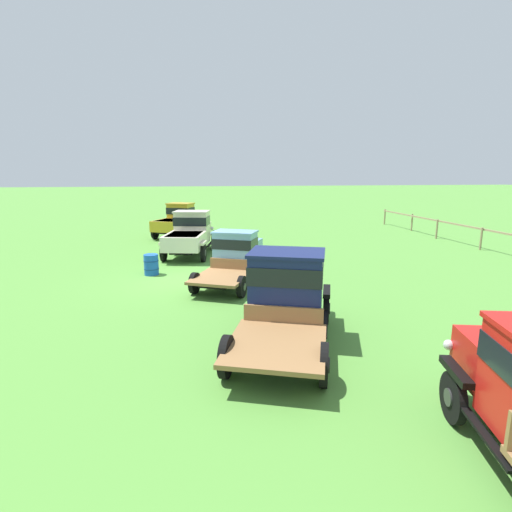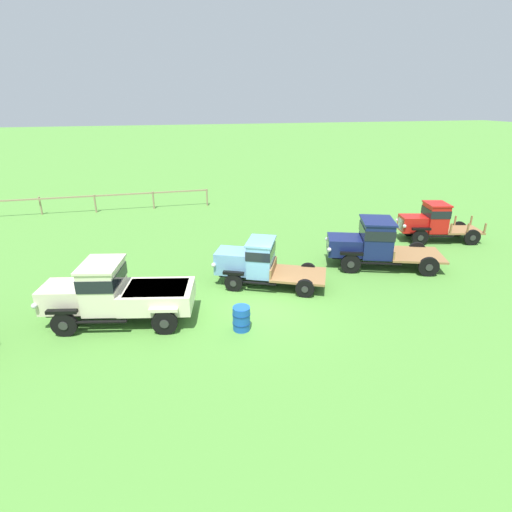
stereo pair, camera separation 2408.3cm
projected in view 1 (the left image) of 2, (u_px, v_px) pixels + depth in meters
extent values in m
plane|color=#518E38|center=(182.00, 280.00, 16.19)|extent=(240.00, 240.00, 0.00)
cylinder|color=#997F60|center=(481.00, 239.00, 22.49)|extent=(0.12, 0.12, 1.28)
cylinder|color=#997F60|center=(437.00, 229.00, 26.38)|extent=(0.12, 0.12, 1.28)
cylinder|color=#997F60|center=(412.00, 222.00, 29.96)|extent=(0.12, 0.12, 1.28)
cylinder|color=#997F60|center=(385.00, 217.00, 33.71)|extent=(0.12, 0.12, 1.28)
cube|color=#997F60|center=(442.00, 222.00, 26.10)|extent=(15.75, 0.08, 0.10)
cylinder|color=black|center=(177.00, 227.00, 29.04)|extent=(0.83, 0.51, 0.86)
cylinder|color=#2D2D2D|center=(176.00, 227.00, 29.07)|extent=(0.28, 0.16, 0.30)
cylinder|color=black|center=(199.00, 228.00, 28.54)|extent=(0.83, 0.51, 0.86)
cylinder|color=#2D2D2D|center=(201.00, 228.00, 28.52)|extent=(0.28, 0.16, 0.30)
cylinder|color=black|center=(155.00, 233.00, 26.19)|extent=(0.83, 0.51, 0.86)
cylinder|color=#2D2D2D|center=(154.00, 233.00, 26.21)|extent=(0.28, 0.16, 0.30)
cylinder|color=black|center=(180.00, 234.00, 25.69)|extent=(0.83, 0.51, 0.86)
cylinder|color=#2D2D2D|center=(181.00, 234.00, 25.66)|extent=(0.28, 0.16, 0.30)
cube|color=black|center=(179.00, 229.00, 27.42)|extent=(4.33, 2.81, 0.12)
cube|color=gold|center=(189.00, 219.00, 28.87)|extent=(1.82, 1.75, 0.88)
cube|color=silver|center=(193.00, 219.00, 29.52)|extent=(0.49, 0.90, 0.66)
sphere|color=silver|center=(185.00, 217.00, 29.70)|extent=(0.20, 0.20, 0.20)
sphere|color=silver|center=(202.00, 218.00, 29.32)|extent=(0.20, 0.20, 0.20)
cube|color=black|center=(177.00, 220.00, 28.95)|extent=(0.97, 0.62, 0.12)
cube|color=black|center=(199.00, 221.00, 28.44)|extent=(0.97, 0.62, 0.12)
cube|color=gold|center=(181.00, 216.00, 27.61)|extent=(1.71, 1.91, 1.60)
cube|color=black|center=(181.00, 211.00, 27.53)|extent=(1.77, 1.96, 0.45)
cube|color=gold|center=(180.00, 204.00, 27.43)|extent=(1.85, 2.02, 0.08)
cube|color=black|center=(169.00, 228.00, 27.92)|extent=(1.48, 0.83, 0.05)
cube|color=black|center=(192.00, 229.00, 27.43)|extent=(1.48, 0.83, 0.05)
cube|color=gold|center=(169.00, 225.00, 26.15)|extent=(2.68, 2.44, 0.69)
cube|color=black|center=(169.00, 220.00, 26.08)|extent=(2.26, 2.06, 0.06)
cube|color=gold|center=(155.00, 225.00, 26.09)|extent=(0.94, 0.60, 0.12)
cube|color=gold|center=(179.00, 226.00, 25.59)|extent=(0.94, 0.60, 0.12)
cylinder|color=black|center=(180.00, 241.00, 22.91)|extent=(0.91, 0.36, 0.89)
cylinder|color=#2D2D2D|center=(178.00, 241.00, 22.92)|extent=(0.31, 0.10, 0.31)
cylinder|color=black|center=(214.00, 241.00, 22.82)|extent=(0.91, 0.36, 0.89)
cylinder|color=#2D2D2D|center=(216.00, 241.00, 22.82)|extent=(0.31, 0.10, 0.31)
cylinder|color=black|center=(164.00, 252.00, 19.59)|extent=(0.91, 0.36, 0.89)
cylinder|color=#2D2D2D|center=(162.00, 252.00, 19.59)|extent=(0.31, 0.10, 0.31)
cylinder|color=black|center=(203.00, 253.00, 19.50)|extent=(0.91, 0.36, 0.89)
cylinder|color=#2D2D2D|center=(205.00, 253.00, 19.49)|extent=(0.31, 0.10, 0.31)
cube|color=black|center=(191.00, 245.00, 21.26)|extent=(5.01, 2.11, 0.12)
cube|color=beige|center=(197.00, 231.00, 22.98)|extent=(1.84, 1.69, 0.86)
cube|color=silver|center=(200.00, 230.00, 23.73)|extent=(0.29, 1.07, 0.65)
sphere|color=silver|center=(187.00, 228.00, 23.76)|extent=(0.20, 0.20, 0.20)
sphere|color=silver|center=(212.00, 228.00, 23.70)|extent=(0.20, 0.20, 0.20)
cube|color=black|center=(179.00, 232.00, 22.81)|extent=(1.04, 0.42, 0.12)
cube|color=black|center=(214.00, 233.00, 22.72)|extent=(1.04, 0.42, 0.12)
cube|color=beige|center=(192.00, 227.00, 21.55)|extent=(1.55, 1.95, 1.61)
cube|color=black|center=(192.00, 221.00, 21.47)|extent=(1.60, 2.00, 0.45)
cube|color=beige|center=(192.00, 212.00, 21.37)|extent=(1.68, 2.05, 0.08)
cube|color=black|center=(175.00, 244.00, 21.65)|extent=(1.67, 0.50, 0.05)
cube|color=black|center=(210.00, 244.00, 21.56)|extent=(1.67, 0.50, 0.05)
cube|color=beige|center=(185.00, 241.00, 19.81)|extent=(2.86, 2.32, 0.73)
cube|color=black|center=(185.00, 234.00, 19.74)|extent=(2.41, 1.96, 0.06)
cube|color=beige|center=(163.00, 243.00, 19.49)|extent=(1.00, 0.41, 0.12)
cube|color=beige|center=(203.00, 243.00, 19.40)|extent=(1.00, 0.41, 0.12)
cylinder|color=black|center=(223.00, 265.00, 17.19)|extent=(0.77, 0.49, 0.77)
cylinder|color=#2D2D2D|center=(221.00, 265.00, 17.21)|extent=(0.26, 0.14, 0.27)
cylinder|color=black|center=(263.00, 267.00, 16.72)|extent=(0.77, 0.49, 0.77)
cylinder|color=#2D2D2D|center=(266.00, 268.00, 16.69)|extent=(0.26, 0.14, 0.27)
cylinder|color=black|center=(195.00, 283.00, 14.36)|extent=(0.77, 0.49, 0.77)
cylinder|color=#2D2D2D|center=(192.00, 283.00, 14.39)|extent=(0.26, 0.14, 0.27)
cylinder|color=black|center=(242.00, 287.00, 13.89)|extent=(0.77, 0.49, 0.77)
cylinder|color=#2D2D2D|center=(245.00, 287.00, 13.87)|extent=(0.26, 0.14, 0.27)
cube|color=black|center=(232.00, 272.00, 15.59)|extent=(4.36, 2.74, 0.12)
cube|color=#70A3D1|center=(244.00, 251.00, 17.03)|extent=(1.84, 1.74, 0.95)
cube|color=silver|center=(249.00, 249.00, 17.69)|extent=(0.47, 0.91, 0.71)
sphere|color=silver|center=(235.00, 247.00, 17.86)|extent=(0.20, 0.20, 0.20)
sphere|color=silver|center=(264.00, 248.00, 17.52)|extent=(0.20, 0.20, 0.20)
cube|color=black|center=(223.00, 255.00, 17.10)|extent=(0.89, 0.56, 0.12)
cube|color=black|center=(263.00, 257.00, 16.63)|extent=(0.89, 0.56, 0.12)
cube|color=#70A3D1|center=(235.00, 251.00, 15.83)|extent=(1.57, 1.84, 1.43)
cube|color=black|center=(235.00, 243.00, 15.77)|extent=(1.63, 1.89, 0.40)
cube|color=#70A3D1|center=(235.00, 232.00, 15.68)|extent=(1.69, 1.95, 0.08)
cube|color=black|center=(214.00, 269.00, 16.13)|extent=(1.33, 0.72, 0.05)
cube|color=black|center=(256.00, 272.00, 15.67)|extent=(1.33, 0.72, 0.05)
cube|color=olive|center=(221.00, 277.00, 14.41)|extent=(2.85, 2.62, 0.10)
cube|color=olive|center=(231.00, 264.00, 15.41)|extent=(0.79, 1.56, 0.44)
cylinder|color=black|center=(256.00, 304.00, 11.81)|extent=(0.92, 0.47, 0.92)
cylinder|color=#2D2D2D|center=(253.00, 304.00, 11.82)|extent=(0.31, 0.14, 0.32)
cylinder|color=black|center=(326.00, 308.00, 11.44)|extent=(0.92, 0.47, 0.92)
cylinder|color=#2D2D2D|center=(330.00, 309.00, 11.43)|extent=(0.31, 0.14, 0.32)
cylinder|color=black|center=(226.00, 357.00, 8.43)|extent=(0.92, 0.47, 0.92)
cylinder|color=#2D2D2D|center=(222.00, 356.00, 8.45)|extent=(0.31, 0.14, 0.32)
cylinder|color=black|center=(324.00, 365.00, 8.07)|extent=(0.92, 0.47, 0.92)
cylinder|color=#2D2D2D|center=(329.00, 365.00, 8.05)|extent=(0.31, 0.14, 0.32)
cube|color=black|center=(284.00, 325.00, 9.99)|extent=(5.05, 2.77, 0.12)
cube|color=#141E51|center=(292.00, 286.00, 11.74)|extent=(1.97, 1.89, 0.82)
cube|color=silver|center=(294.00, 280.00, 12.48)|extent=(0.44, 1.08, 0.62)
sphere|color=silver|center=(270.00, 277.00, 12.61)|extent=(0.20, 0.20, 0.20)
sphere|color=silver|center=(319.00, 280.00, 12.34)|extent=(0.20, 0.20, 0.20)
cube|color=black|center=(256.00, 288.00, 11.70)|extent=(1.06, 0.55, 0.12)
cube|color=black|center=(327.00, 291.00, 11.34)|extent=(1.06, 0.55, 0.12)
cube|color=#141E51|center=(287.00, 286.00, 10.25)|extent=(1.87, 2.15, 1.64)
cube|color=black|center=(287.00, 272.00, 10.18)|extent=(1.94, 2.21, 0.46)
cube|color=#141E51|center=(287.00, 253.00, 10.08)|extent=(2.03, 2.27, 0.08)
cube|color=black|center=(248.00, 318.00, 10.48)|extent=(1.80, 0.78, 0.05)
cube|color=black|center=(325.00, 323.00, 10.13)|extent=(1.80, 0.78, 0.05)
cube|color=olive|center=(277.00, 345.00, 8.57)|extent=(3.05, 2.81, 0.10)
cube|color=olive|center=(283.00, 315.00, 9.68)|extent=(0.74, 1.85, 0.44)
cylinder|color=black|center=(453.00, 398.00, 6.92)|extent=(0.90, 0.36, 0.89)
cylinder|color=#2D2D2D|center=(448.00, 397.00, 6.92)|extent=(0.31, 0.11, 0.31)
cube|color=red|center=(499.00, 363.00, 6.94)|extent=(1.60, 1.42, 0.86)
cube|color=silver|center=(481.00, 349.00, 7.59)|extent=(0.28, 0.86, 0.65)
sphere|color=silver|center=(449.00, 345.00, 7.63)|extent=(0.20, 0.20, 0.20)
cube|color=black|center=(456.00, 371.00, 6.82)|extent=(1.04, 0.45, 0.12)
cube|color=black|center=(485.00, 436.00, 5.82)|extent=(1.47, 0.50, 0.05)
cube|color=olive|center=(511.00, 431.00, 5.21)|extent=(0.10, 0.10, 0.56)
cylinder|color=#1951B2|center=(151.00, 265.00, 17.00)|extent=(0.61, 0.61, 0.88)
cylinder|color=navy|center=(151.00, 261.00, 16.96)|extent=(0.64, 0.64, 0.03)
cylinder|color=navy|center=(151.00, 269.00, 17.04)|extent=(0.64, 0.64, 0.03)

